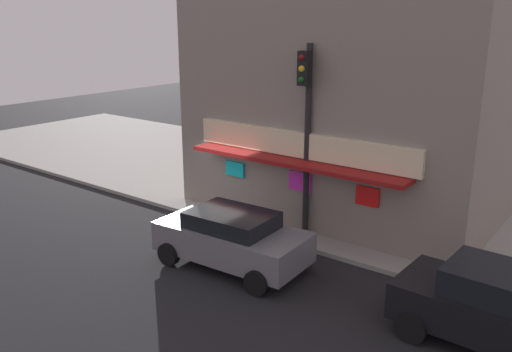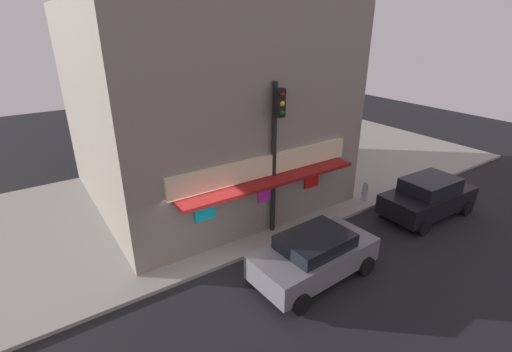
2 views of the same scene
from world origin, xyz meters
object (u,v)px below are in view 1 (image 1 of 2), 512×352
object	(u,v)px
pedestrian	(445,216)
parked_car_grey	(232,238)
fire_hydrant	(472,266)
traffic_light	(306,117)
trash_can	(272,205)
parked_car_black	(503,310)

from	to	relation	value
pedestrian	parked_car_grey	distance (m)	6.07
fire_hydrant	traffic_light	bearing A→B (deg)	178.43
parked_car_grey	trash_can	bearing A→B (deg)	108.40
traffic_light	pedestrian	bearing A→B (deg)	23.19
fire_hydrant	pedestrian	distance (m)	2.20
parked_car_grey	traffic_light	bearing A→B (deg)	79.87
fire_hydrant	parked_car_grey	size ratio (longest dim) A/B	0.22
parked_car_black	parked_car_grey	xyz separation A→B (m)	(-6.70, -0.39, -0.05)
parked_car_black	pedestrian	bearing A→B (deg)	122.02
parked_car_black	parked_car_grey	size ratio (longest dim) A/B	1.01
trash_can	parked_car_grey	bearing A→B (deg)	-71.60
trash_can	parked_car_grey	xyz separation A→B (m)	(1.14, -3.42, 0.30)
traffic_light	trash_can	distance (m)	3.66
trash_can	pedestrian	size ratio (longest dim) A/B	0.45
fire_hydrant	parked_car_grey	distance (m)	6.10
fire_hydrant	parked_car_black	size ratio (longest dim) A/B	0.21
trash_can	parked_car_black	world-z (taller)	parked_car_black
trash_can	parked_car_black	distance (m)	8.42
pedestrian	parked_car_grey	world-z (taller)	pedestrian
parked_car_grey	pedestrian	bearing A→B (deg)	46.06
trash_can	parked_car_grey	size ratio (longest dim) A/B	0.18
trash_can	pedestrian	bearing A→B (deg)	10.02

